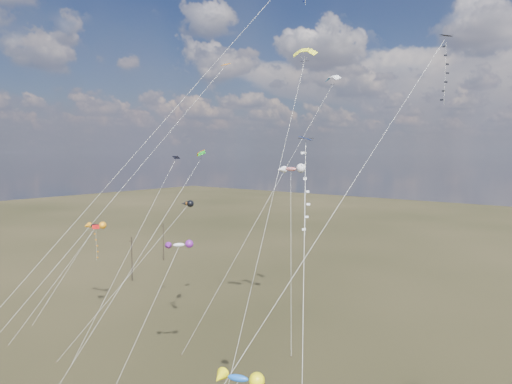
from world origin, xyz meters
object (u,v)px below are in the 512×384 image
Objects in this scene: parafoil_yellow at (304,52)px; diamond_black_high at (429,92)px; novelty_black_orange at (95,226)px; utility_pole_far at (163,241)px; utility_pole_near at (132,259)px.

diamond_black_high is at bearing -16.25° from parafoil_yellow.
parafoil_yellow is at bearing 11.34° from novelty_black_orange.
parafoil_yellow reaches higher than utility_pole_far.
novelty_black_orange is (-45.69, -1.97, -15.27)m from diamond_black_high.
parafoil_yellow reaches higher than novelty_black_orange.
novelty_black_orange reaches higher than utility_pole_near.
novelty_black_orange is (9.49, -13.11, 8.62)m from utility_pole_near.
utility_pole_far is at bearing 119.74° from utility_pole_near.
utility_pole_far is at bearing 158.30° from diamond_black_high.
utility_pole_far is 72.07m from diamond_black_high.
diamond_black_high is 0.95× the size of parafoil_yellow.
diamond_black_high is (55.18, -11.14, 23.89)m from utility_pole_near.
utility_pole_far is 33.39m from novelty_black_orange.
parafoil_yellow reaches higher than diamond_black_high.
utility_pole_near is at bearing 170.37° from parafoil_yellow.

